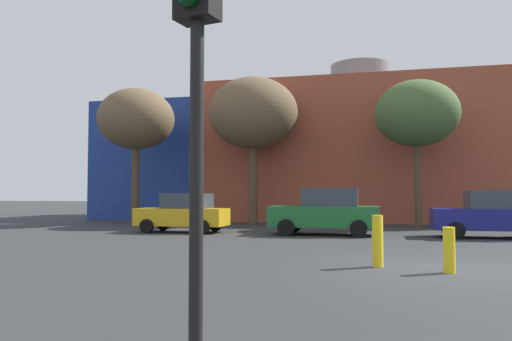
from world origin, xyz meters
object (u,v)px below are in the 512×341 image
at_px(traffic_light_near_left, 196,39).
at_px(bollard_yellow_0, 449,250).
at_px(bollard_yellow_1, 378,241).
at_px(parked_car_0, 183,213).
at_px(parked_car_1, 326,212).
at_px(bare_tree_0, 253,114).
at_px(bare_tree_1, 136,120).
at_px(bare_tree_2, 417,114).
at_px(parked_car_2, 491,214).

height_order(traffic_light_near_left, bollard_yellow_0, traffic_light_near_left).
xyz_separation_m(bollard_yellow_0, bollard_yellow_1, (-1.44, 0.54, 0.11)).
height_order(parked_car_0, traffic_light_near_left, traffic_light_near_left).
relative_size(parked_car_0, parked_car_1, 0.89).
distance_m(parked_car_0, bare_tree_0, 8.26).
distance_m(traffic_light_near_left, bare_tree_1, 24.36).
relative_size(parked_car_0, traffic_light_near_left, 0.96).
bearing_deg(parked_car_0, traffic_light_near_left, 112.05).
xyz_separation_m(bare_tree_2, bollard_yellow_1, (-2.03, -14.12, -5.04)).
bearing_deg(bollard_yellow_1, bare_tree_2, 81.83).
bearing_deg(parked_car_1, traffic_light_near_left, 91.62).
xyz_separation_m(bare_tree_2, bollard_yellow_0, (-0.59, -14.65, -5.15)).
distance_m(traffic_light_near_left, bare_tree_0, 23.19).
bearing_deg(parked_car_1, bare_tree_1, -24.72).
relative_size(traffic_light_near_left, bollard_yellow_0, 4.24).
bearing_deg(bollard_yellow_0, bare_tree_2, 87.70).
height_order(bare_tree_0, bare_tree_1, bare_tree_0).
bearing_deg(bare_tree_0, parked_car_1, -53.78).
bearing_deg(parked_car_2, bare_tree_1, -16.43).
bearing_deg(parked_car_2, bare_tree_2, -68.47).
relative_size(parked_car_1, bollard_yellow_1, 3.74).
xyz_separation_m(traffic_light_near_left, bare_tree_2, (3.55, 21.72, 2.67)).
bearing_deg(traffic_light_near_left, parked_car_2, 172.35).
xyz_separation_m(traffic_light_near_left, bollard_yellow_1, (1.52, 7.60, -2.37)).
bearing_deg(bollard_yellow_1, parked_car_1, 102.93).
xyz_separation_m(parked_car_1, bollard_yellow_0, (3.42, -9.18, -0.46)).
relative_size(parked_car_2, bare_tree_2, 0.56).
relative_size(bare_tree_1, bare_tree_2, 1.03).
distance_m(parked_car_1, parked_car_2, 6.17).
bearing_deg(parked_car_1, bollard_yellow_0, 110.45).
distance_m(bare_tree_2, bollard_yellow_0, 15.54).
xyz_separation_m(parked_car_2, bare_tree_2, (-2.16, 5.48, 4.74)).
distance_m(parked_car_2, bollard_yellow_1, 9.61).
bearing_deg(bollard_yellow_1, bollard_yellow_0, -20.45).
relative_size(bare_tree_1, bollard_yellow_0, 7.98).
bearing_deg(bollard_yellow_0, parked_car_1, 110.45).
bearing_deg(parked_car_2, bollard_yellow_0, 73.32).
xyz_separation_m(traffic_light_near_left, bare_tree_0, (-5.00, 22.43, 3.12)).
bearing_deg(parked_car_1, bollard_yellow_1, 102.93).
bearing_deg(bare_tree_0, bollard_yellow_0, -62.63).
height_order(parked_car_1, bare_tree_2, bare_tree_2).
bearing_deg(bare_tree_1, bollard_yellow_1, -46.55).
bearing_deg(parked_car_0, parked_car_2, -180.00).
bearing_deg(parked_car_2, parked_car_0, 0.00).
bearing_deg(bare_tree_0, traffic_light_near_left, -77.45).
bearing_deg(traffic_light_near_left, parked_car_0, -146.24).
xyz_separation_m(parked_car_2, bollard_yellow_1, (-4.19, -8.64, -0.30)).
bearing_deg(traffic_light_near_left, bare_tree_0, -155.73).
height_order(parked_car_0, bollard_yellow_1, parked_car_0).
bearing_deg(bollard_yellow_1, traffic_light_near_left, -101.33).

